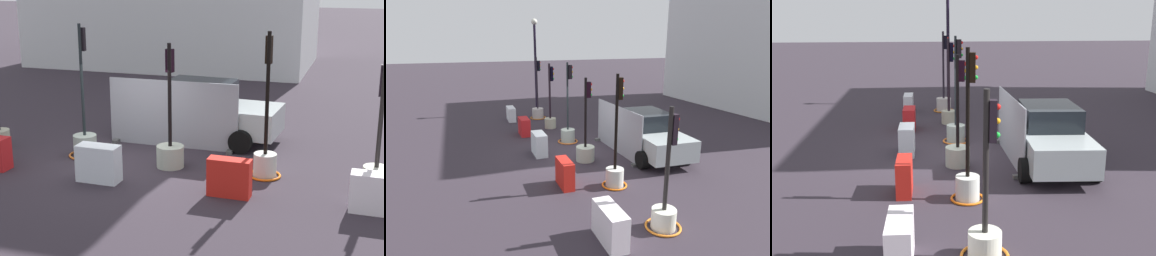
% 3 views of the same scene
% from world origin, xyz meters
% --- Properties ---
extents(ground_plane, '(120.00, 120.00, 0.00)m').
position_xyz_m(ground_plane, '(0.00, 0.00, 0.00)').
color(ground_plane, '#302932').
extents(traffic_light_0, '(0.92, 0.92, 3.52)m').
position_xyz_m(traffic_light_0, '(-6.32, 0.16, 0.50)').
color(traffic_light_0, beige).
rests_on(traffic_light_0, ground_plane).
extents(traffic_light_1, '(0.59, 0.59, 3.34)m').
position_xyz_m(traffic_light_1, '(-3.92, 0.24, 0.71)').
color(traffic_light_1, '#BAB99E').
rests_on(traffic_light_1, ground_plane).
extents(traffic_light_2, '(0.89, 0.89, 3.55)m').
position_xyz_m(traffic_light_2, '(-1.27, 0.30, 0.51)').
color(traffic_light_2, '#A9B5A8').
rests_on(traffic_light_2, ground_plane).
extents(traffic_light_3, '(0.70, 0.70, 3.17)m').
position_xyz_m(traffic_light_3, '(1.22, 0.16, 0.55)').
color(traffic_light_3, '#AEB5A3').
rests_on(traffic_light_3, ground_plane).
extents(traffic_light_4, '(0.80, 0.80, 3.53)m').
position_xyz_m(traffic_light_4, '(3.65, 0.19, 0.59)').
color(traffic_light_4, silver).
rests_on(traffic_light_4, ground_plane).
extents(traffic_light_5, '(0.89, 0.89, 3.04)m').
position_xyz_m(traffic_light_5, '(6.24, 0.22, 0.52)').
color(traffic_light_5, silver).
rests_on(traffic_light_5, ground_plane).
extents(construction_barrier_0, '(1.16, 0.42, 0.77)m').
position_xyz_m(construction_barrier_0, '(-6.29, -1.42, 0.39)').
color(construction_barrier_0, white).
rests_on(construction_barrier_0, ground_plane).
extents(construction_barrier_1, '(1.02, 0.46, 0.83)m').
position_xyz_m(construction_barrier_1, '(-3.09, -1.31, 0.41)').
color(construction_barrier_1, red).
rests_on(construction_barrier_1, ground_plane).
extents(construction_barrier_2, '(1.03, 0.49, 0.89)m').
position_xyz_m(construction_barrier_2, '(-0.06, -1.32, 0.45)').
color(construction_barrier_2, white).
rests_on(construction_barrier_2, ground_plane).
extents(construction_barrier_3, '(0.98, 0.38, 0.87)m').
position_xyz_m(construction_barrier_3, '(3.12, -1.29, 0.44)').
color(construction_barrier_3, red).
rests_on(construction_barrier_3, ground_plane).
extents(construction_barrier_4, '(1.16, 0.47, 0.85)m').
position_xyz_m(construction_barrier_4, '(6.29, -1.27, 0.42)').
color(construction_barrier_4, white).
rests_on(construction_barrier_4, ground_plane).
extents(car_silver_hatchback, '(4.50, 2.32, 1.74)m').
position_xyz_m(car_silver_hatchback, '(1.35, 2.77, 0.85)').
color(car_silver_hatchback, '#ADB8B8').
rests_on(car_silver_hatchback, ground_plane).
extents(street_lamp_post, '(0.36, 0.36, 5.69)m').
position_xyz_m(street_lamp_post, '(-7.82, 0.46, 3.51)').
color(street_lamp_post, black).
rests_on(street_lamp_post, ground_plane).
extents(site_fence_panel, '(3.77, 0.50, 1.91)m').
position_xyz_m(site_fence_panel, '(0.72, 1.77, 0.91)').
color(site_fence_panel, '#94959F').
rests_on(site_fence_panel, ground_plane).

